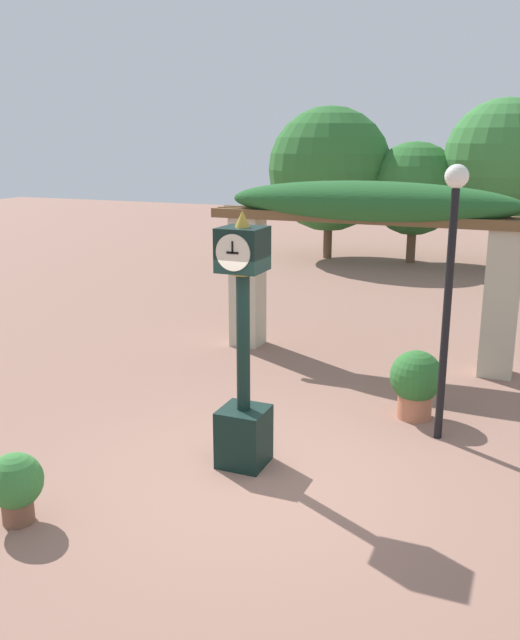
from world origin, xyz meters
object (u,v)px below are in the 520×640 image
at_px(lamp_post, 451,261).
at_px(potted_plant_near_right, 416,381).
at_px(pedestal_clock, 243,365).
at_px(potted_plant_near_left, 15,484).

bearing_deg(lamp_post, potted_plant_near_right, 126.59).
distance_m(pedestal_clock, potted_plant_near_left, 2.73).
xyz_separation_m(potted_plant_near_left, potted_plant_near_right, (3.23, 4.24, 0.11)).
bearing_deg(pedestal_clock, lamp_post, 38.84).
bearing_deg(potted_plant_near_left, pedestal_clock, 52.08).
distance_m(potted_plant_near_right, lamp_post, 1.92).
xyz_separation_m(pedestal_clock, lamp_post, (2.04, 1.64, 1.08)).
relative_size(potted_plant_near_left, lamp_post, 0.21).
xyz_separation_m(potted_plant_near_left, lamp_post, (3.63, 3.69, 1.91)).
bearing_deg(lamp_post, pedestal_clock, -141.16).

